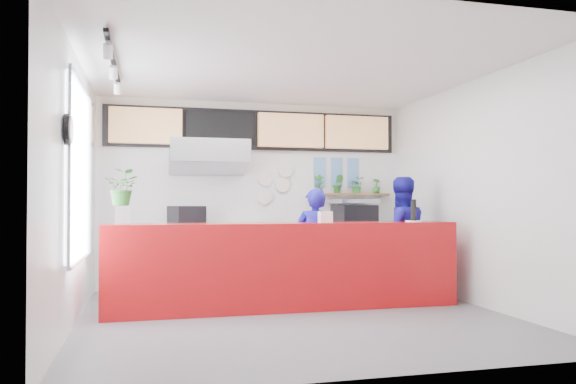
{
  "coord_description": "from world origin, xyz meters",
  "views": [
    {
      "loc": [
        -1.72,
        -6.56,
        1.35
      ],
      "look_at": [
        0.1,
        0.7,
        1.5
      ],
      "focal_mm": 35.0,
      "sensor_mm": 36.0,
      "label": 1
    }
  ],
  "objects_px": {
    "staff_center": "(315,244)",
    "pepper_mill": "(413,210)",
    "panini_oven": "(186,219)",
    "staff_right": "(401,236)",
    "espresso_machine": "(354,218)",
    "service_counter": "(286,266)"
  },
  "relations": [
    {
      "from": "panini_oven",
      "to": "staff_right",
      "type": "distance_m",
      "value": 3.25
    },
    {
      "from": "staff_center",
      "to": "espresso_machine",
      "type": "bearing_deg",
      "value": -114.48
    },
    {
      "from": "service_counter",
      "to": "espresso_machine",
      "type": "bearing_deg",
      "value": 48.15
    },
    {
      "from": "espresso_machine",
      "to": "staff_right",
      "type": "height_order",
      "value": "staff_right"
    },
    {
      "from": "service_counter",
      "to": "panini_oven",
      "type": "distance_m",
      "value": 2.2
    },
    {
      "from": "staff_center",
      "to": "pepper_mill",
      "type": "distance_m",
      "value": 1.43
    },
    {
      "from": "staff_right",
      "to": "espresso_machine",
      "type": "bearing_deg",
      "value": -73.46
    },
    {
      "from": "pepper_mill",
      "to": "staff_center",
      "type": "bearing_deg",
      "value": 152.48
    },
    {
      "from": "espresso_machine",
      "to": "staff_center",
      "type": "distance_m",
      "value": 1.67
    },
    {
      "from": "panini_oven",
      "to": "espresso_machine",
      "type": "bearing_deg",
      "value": -20.83
    },
    {
      "from": "staff_right",
      "to": "pepper_mill",
      "type": "bearing_deg",
      "value": 82.66
    },
    {
      "from": "staff_right",
      "to": "pepper_mill",
      "type": "height_order",
      "value": "staff_right"
    },
    {
      "from": "service_counter",
      "to": "pepper_mill",
      "type": "distance_m",
      "value": 1.89
    },
    {
      "from": "service_counter",
      "to": "espresso_machine",
      "type": "xyz_separation_m",
      "value": [
        1.61,
        1.8,
        0.56
      ]
    },
    {
      "from": "espresso_machine",
      "to": "panini_oven",
      "type": "bearing_deg",
      "value": 169.66
    },
    {
      "from": "panini_oven",
      "to": "staff_right",
      "type": "bearing_deg",
      "value": -42.35
    },
    {
      "from": "panini_oven",
      "to": "espresso_machine",
      "type": "distance_m",
      "value": 2.75
    },
    {
      "from": "staff_right",
      "to": "staff_center",
      "type": "bearing_deg",
      "value": 6.07
    },
    {
      "from": "service_counter",
      "to": "staff_right",
      "type": "distance_m",
      "value": 2.0
    },
    {
      "from": "espresso_machine",
      "to": "staff_right",
      "type": "relative_size",
      "value": 0.38
    },
    {
      "from": "service_counter",
      "to": "espresso_machine",
      "type": "height_order",
      "value": "espresso_machine"
    },
    {
      "from": "service_counter",
      "to": "staff_center",
      "type": "distance_m",
      "value": 0.82
    }
  ]
}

